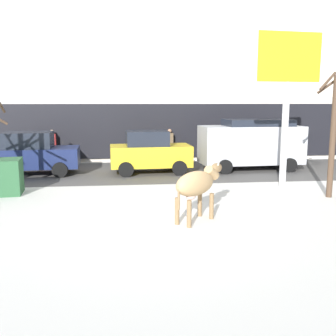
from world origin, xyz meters
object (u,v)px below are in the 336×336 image
object	(u,v)px
cow_tan	(197,184)
car_silver_van	(251,143)
pedestrian_by_cars	(170,145)
billboard	(288,67)
car_navy_sedan	(29,154)
pedestrian_near_billboard	(53,147)
bare_tree_far_back	(334,128)
car_yellow_hatchback	(150,152)

from	to	relation	value
cow_tan	car_silver_van	distance (m)	8.55
pedestrian_by_cars	cow_tan	bearing A→B (deg)	-92.36
billboard	pedestrian_by_cars	world-z (taller)	billboard
cow_tan	car_navy_sedan	world-z (taller)	car_navy_sedan
cow_tan	car_navy_sedan	size ratio (longest dim) A/B	0.39
car_navy_sedan	pedestrian_by_cars	xyz separation A→B (m)	(6.41, 2.86, -0.03)
pedestrian_near_billboard	pedestrian_by_cars	world-z (taller)	same
billboard	car_silver_van	xyz separation A→B (m)	(0.03, 3.86, -3.07)
car_navy_sedan	bare_tree_far_back	distance (m)	12.11
cow_tan	bare_tree_far_back	world-z (taller)	bare_tree_far_back
cow_tan	car_navy_sedan	bearing A→B (deg)	129.13
car_silver_van	bare_tree_far_back	xyz separation A→B (m)	(0.95, -5.44, 1.03)
cow_tan	bare_tree_far_back	bearing A→B (deg)	23.90
car_silver_van	cow_tan	bearing A→B (deg)	-117.23
billboard	pedestrian_by_cars	bearing A→B (deg)	118.14
bare_tree_far_back	pedestrian_near_billboard	bearing A→B (deg)	142.14
car_navy_sedan	car_silver_van	size ratio (longest dim) A/B	0.91
car_silver_van	bare_tree_far_back	world-z (taller)	bare_tree_far_back
cow_tan	car_navy_sedan	xyz separation A→B (m)	(-5.98, 7.36, -0.09)
billboard	car_yellow_hatchback	world-z (taller)	billboard
cow_tan	pedestrian_by_cars	distance (m)	10.22
billboard	pedestrian_near_billboard	world-z (taller)	billboard
car_navy_sedan	car_silver_van	world-z (taller)	car_silver_van
billboard	car_silver_van	size ratio (longest dim) A/B	1.18
pedestrian_near_billboard	bare_tree_far_back	distance (m)	13.20
car_yellow_hatchback	pedestrian_near_billboard	distance (m)	5.56
cow_tan	pedestrian_near_billboard	size ratio (longest dim) A/B	0.96
car_yellow_hatchback	bare_tree_far_back	bearing A→B (deg)	-41.99
car_navy_sedan	car_yellow_hatchback	distance (m)	5.20
billboard	bare_tree_far_back	bearing A→B (deg)	-58.18
car_silver_van	pedestrian_near_billboard	size ratio (longest dim) A/B	2.71
car_yellow_hatchback	pedestrian_by_cars	xyz separation A→B (m)	(1.21, 2.97, -0.05)
bare_tree_far_back	billboard	bearing A→B (deg)	121.82
car_navy_sedan	pedestrian_by_cars	size ratio (longest dim) A/B	2.48
pedestrian_near_billboard	car_yellow_hatchback	bearing A→B (deg)	-32.22
car_navy_sedan	car_silver_van	bearing A→B (deg)	1.42
car_navy_sedan	pedestrian_by_cars	bearing A→B (deg)	24.03
billboard	car_navy_sedan	distance (m)	11.05
car_silver_van	pedestrian_near_billboard	world-z (taller)	car_silver_van
cow_tan	billboard	xyz separation A→B (m)	(3.88, 3.74, 3.32)
bare_tree_far_back	car_yellow_hatchback	bearing A→B (deg)	138.01
pedestrian_near_billboard	pedestrian_by_cars	distance (m)	5.92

